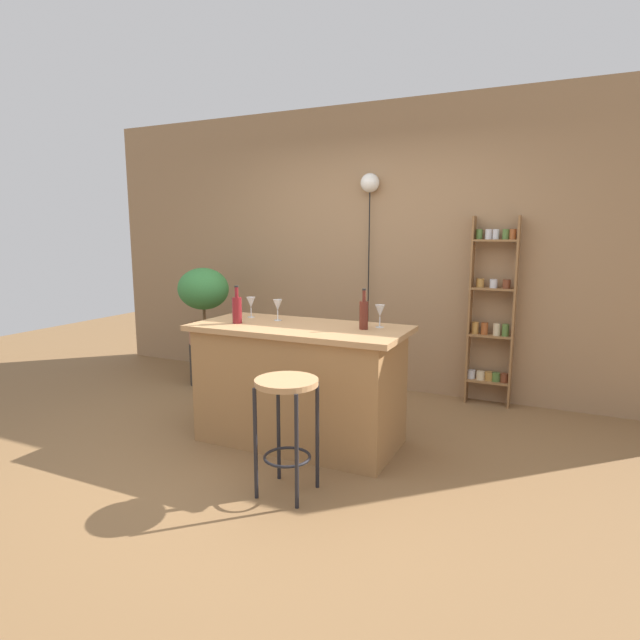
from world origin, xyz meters
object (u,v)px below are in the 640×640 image
Objects in this scene: bottle_wine_red at (237,309)px; bottle_vinegar at (364,314)px; wine_glass_right at (278,306)px; pendant_globe_light at (370,188)px; plant_stool at (206,363)px; bar_stool at (287,408)px; spice_shelf at (491,314)px; potted_plant at (204,297)px; wine_glass_left at (251,303)px; wine_glass_center at (380,311)px.

bottle_vinegar is at bearing 10.25° from bottle_wine_red.
wine_glass_right is at bearing 174.98° from bottle_vinegar.
bottle_wine_red is at bearing -105.21° from pendant_globe_light.
bottle_vinegar reaches higher than plant_stool.
plant_stool is at bearing 138.35° from bar_stool.
spice_shelf reaches higher than plant_stool.
bar_stool is at bearing -41.65° from potted_plant.
potted_plant is at bearing 144.26° from wine_glass_left.
wine_glass_right reaches higher than plant_stool.
bar_stool is 2.48× the size of bottle_vinegar.
potted_plant is 1.31m from wine_glass_left.
bottle_wine_red is (1.11, -1.04, 0.08)m from potted_plant.
plant_stool is at bearing 148.86° from wine_glass_right.
spice_shelf is 0.80× the size of pendant_globe_light.
pendant_globe_light is (1.56, 0.61, 1.07)m from potted_plant.
bar_stool is 0.34× the size of pendant_globe_light.
bottle_wine_red reaches higher than wine_glass_left.
wine_glass_right is (1.33, -0.80, 0.09)m from potted_plant.
wine_glass_center and wine_glass_right have the same top height.
bottle_wine_red is at bearing -169.75° from bottle_vinegar.
bottle_wine_red is at bearing -132.47° from wine_glass_right.
wine_glass_right is 0.08× the size of pendant_globe_light.
wine_glass_right is 1.73m from pendant_globe_light.
bar_stool is 2.52× the size of bottle_wine_red.
wine_glass_center reaches higher than plant_stool.
wine_glass_right reaches higher than bar_stool.
bar_stool is 2.54m from plant_stool.
pendant_globe_light is at bearing 178.61° from spice_shelf.
bottle_vinegar reaches higher than bar_stool.
bottle_wine_red is 1.07m from wine_glass_center.
pendant_globe_light is (0.45, 1.65, 0.99)m from bottle_wine_red.
bar_stool is at bearing -57.63° from wine_glass_right.
spice_shelf is 5.95× the size of bottle_vinegar.
spice_shelf is 3.94× the size of plant_stool.
bottle_vinegar is at bearing -22.82° from potted_plant.
plant_stool is 1.71m from bottle_wine_red.
bar_stool is 0.42× the size of spice_shelf.
potted_plant reaches higher than bottle_wine_red.
potted_plant is at bearing 138.35° from bar_stool.
wine_glass_center is at bearing -19.38° from potted_plant.
potted_plant is 2.27m from wine_glass_center.
pendant_globe_light is (-1.19, 0.03, 1.15)m from spice_shelf.
bottle_vinegar is (0.18, 0.81, 0.46)m from bar_stool.
plant_stool is (-2.75, -0.58, -0.62)m from spice_shelf.
wine_glass_center is (0.08, 0.11, 0.01)m from bottle_vinegar.
spice_shelf is at bearing 68.86° from bar_stool.
wine_glass_left is (-0.05, 0.28, 0.01)m from bottle_wine_red.
wine_glass_center is (-0.61, -1.33, 0.17)m from spice_shelf.
wine_glass_right is (-0.81, -0.05, 0.00)m from wine_glass_center.
plant_stool is at bearing -158.77° from pendant_globe_light.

